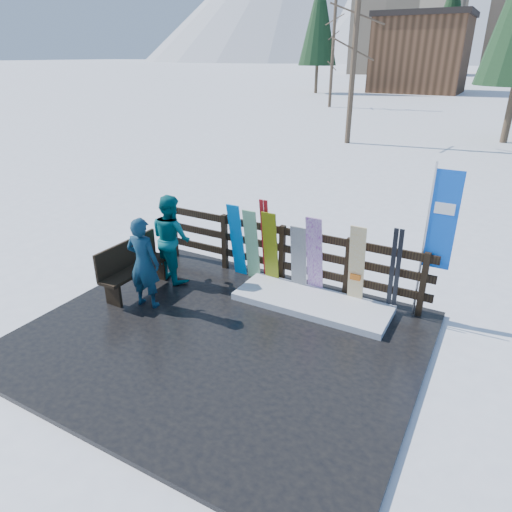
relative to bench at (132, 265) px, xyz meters
The scene contains 16 objects.
ground 2.38m from the bench, 13.11° to the right, with size 700.00×700.00×0.00m, color white.
deck 2.37m from the bench, 13.11° to the right, with size 6.00×5.00×0.08m, color black.
fence 2.81m from the bench, 36.74° to the left, with size 5.60×0.10×1.15m.
snow_patch 3.35m from the bench, 18.95° to the left, with size 2.73×1.00×0.12m, color white.
bench is the anchor object (origin of this frame).
snowboard_0 2.02m from the bench, 46.69° to the left, with size 0.27×0.03×1.54m, color #027FDE.
snowboard_1 2.25m from the bench, 40.50° to the left, with size 0.28×0.03×1.46m, color silver.
snowboard_2 2.57m from the bench, 34.61° to the left, with size 0.28×0.03×1.49m, color #D7E806.
snowboard_3 3.34m from the bench, 25.96° to the left, with size 0.29×0.03×1.56m, color silver.
snowboard_4 3.06m from the bench, 28.45° to the left, with size 0.30×0.03×1.31m, color black.
snowboard_5 4.04m from the bench, 21.16° to the left, with size 0.27×0.03×1.51m, color white.
ski_pair_a 2.51m from the bench, 37.76° to the left, with size 0.16×0.25×1.68m.
ski_pair_b 4.66m from the bench, 19.16° to the left, with size 0.17×0.17×1.55m.
rental_flag 5.33m from the bench, 19.34° to the left, with size 0.45×0.04×2.60m.
person_front 0.72m from the bench, 27.71° to the right, with size 0.59×0.39×1.63m, color navy.
person_back 0.90m from the bench, 66.84° to the left, with size 0.83×0.64×1.70m, color #09636A.
Camera 1 is at (3.44, -5.02, 4.15)m, focal length 32.00 mm.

